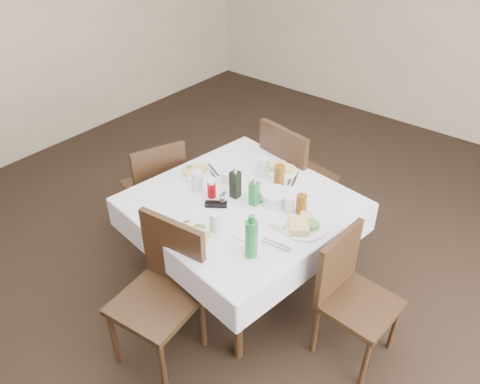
% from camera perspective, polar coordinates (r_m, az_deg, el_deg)
% --- Properties ---
extents(ground_plane, '(7.00, 7.00, 0.00)m').
position_cam_1_polar(ground_plane, '(3.65, -1.06, -11.23)').
color(ground_plane, black).
extents(room_shell, '(6.04, 7.04, 2.80)m').
position_cam_1_polar(room_shell, '(2.70, -1.46, 14.87)').
color(room_shell, '#C0AE97').
rests_on(room_shell, ground).
extents(dining_table, '(1.49, 1.49, 0.76)m').
position_cam_1_polar(dining_table, '(3.23, 0.18, -2.24)').
color(dining_table, black).
rests_on(dining_table, ground).
extents(chair_north, '(0.56, 0.56, 1.01)m').
position_cam_1_polar(chair_north, '(3.85, 6.30, 2.41)').
color(chair_north, black).
rests_on(chair_north, ground).
extents(chair_south, '(0.51, 0.51, 0.97)m').
position_cam_1_polar(chair_south, '(2.93, -9.22, -11.02)').
color(chair_south, black).
rests_on(chair_south, ground).
extents(chair_east, '(0.44, 0.44, 0.88)m').
position_cam_1_polar(chair_east, '(3.01, 13.21, -11.45)').
color(chair_east, black).
rests_on(chair_east, ground).
extents(chair_west, '(0.55, 0.55, 0.91)m').
position_cam_1_polar(chair_west, '(3.84, -10.08, 0.88)').
color(chair_west, black).
rests_on(chair_west, ground).
extents(meal_north, '(0.24, 0.24, 0.05)m').
position_cam_1_polar(meal_north, '(3.50, 4.98, 2.77)').
color(meal_north, white).
rests_on(meal_north, dining_table).
extents(meal_south, '(0.25, 0.25, 0.06)m').
position_cam_1_polar(meal_south, '(2.89, -5.34, -5.15)').
color(meal_south, white).
rests_on(meal_south, dining_table).
extents(meal_east, '(0.29, 0.29, 0.06)m').
position_cam_1_polar(meal_east, '(2.96, 7.72, -4.02)').
color(meal_east, white).
rests_on(meal_east, dining_table).
extents(meal_west, '(0.24, 0.24, 0.05)m').
position_cam_1_polar(meal_west, '(3.48, -5.56, 2.56)').
color(meal_west, white).
rests_on(meal_west, dining_table).
extents(side_plate_a, '(0.15, 0.15, 0.01)m').
position_cam_1_polar(side_plate_a, '(3.50, 0.57, 2.64)').
color(side_plate_a, white).
rests_on(side_plate_a, dining_table).
extents(side_plate_b, '(0.16, 0.16, 0.01)m').
position_cam_1_polar(side_plate_b, '(2.91, 0.82, -4.99)').
color(side_plate_b, white).
rests_on(side_plate_b, dining_table).
extents(water_n, '(0.08, 0.08, 0.14)m').
position_cam_1_polar(water_n, '(3.42, 2.78, 3.06)').
color(water_n, silver).
rests_on(water_n, dining_table).
extents(water_s, '(0.08, 0.08, 0.14)m').
position_cam_1_polar(water_s, '(2.89, -2.97, -3.71)').
color(water_s, silver).
rests_on(water_s, dining_table).
extents(water_e, '(0.06, 0.06, 0.11)m').
position_cam_1_polar(water_e, '(3.07, 6.02, -1.58)').
color(water_e, silver).
rests_on(water_e, dining_table).
extents(water_w, '(0.08, 0.08, 0.14)m').
position_cam_1_polar(water_w, '(3.27, -5.24, 1.36)').
color(water_w, silver).
rests_on(water_w, dining_table).
extents(iced_tea_a, '(0.07, 0.07, 0.15)m').
position_cam_1_polar(iced_tea_a, '(3.32, 4.82, 2.05)').
color(iced_tea_a, brown).
rests_on(iced_tea_a, dining_table).
extents(iced_tea_b, '(0.07, 0.07, 0.14)m').
position_cam_1_polar(iced_tea_b, '(3.05, 7.48, -1.57)').
color(iced_tea_b, brown).
rests_on(iced_tea_b, dining_table).
extents(bread_basket, '(0.22, 0.22, 0.07)m').
position_cam_1_polar(bread_basket, '(3.18, 4.28, -0.56)').
color(bread_basket, silver).
rests_on(bread_basket, dining_table).
extents(oil_cruet_dark, '(0.06, 0.06, 0.25)m').
position_cam_1_polar(oil_cruet_dark, '(3.17, -0.58, 1.08)').
color(oil_cruet_dark, black).
rests_on(oil_cruet_dark, dining_table).
extents(oil_cruet_green, '(0.05, 0.05, 0.22)m').
position_cam_1_polar(oil_cruet_green, '(3.10, 1.72, -0.05)').
color(oil_cruet_green, '#1B702D').
rests_on(oil_cruet_green, dining_table).
extents(ketchup_bottle, '(0.06, 0.06, 0.13)m').
position_cam_1_polar(ketchup_bottle, '(3.20, -3.49, 0.31)').
color(ketchup_bottle, '#9C0008').
rests_on(ketchup_bottle, dining_table).
extents(salt_shaker, '(0.03, 0.03, 0.07)m').
position_cam_1_polar(salt_shaker, '(3.16, -1.94, -0.61)').
color(salt_shaker, white).
rests_on(salt_shaker, dining_table).
extents(pepper_shaker, '(0.03, 0.03, 0.08)m').
position_cam_1_polar(pepper_shaker, '(3.12, -2.18, -1.04)').
color(pepper_shaker, '#423222').
rests_on(pepper_shaker, dining_table).
extents(coffee_mug, '(0.12, 0.12, 0.09)m').
position_cam_1_polar(coffee_mug, '(3.35, -1.61, 1.69)').
color(coffee_mug, white).
rests_on(coffee_mug, dining_table).
extents(sunglasses, '(0.15, 0.13, 0.03)m').
position_cam_1_polar(sunglasses, '(3.13, -2.93, -1.50)').
color(sunglasses, black).
rests_on(sunglasses, dining_table).
extents(green_bottle, '(0.08, 0.08, 0.29)m').
position_cam_1_polar(green_bottle, '(2.69, 1.39, -5.64)').
color(green_bottle, '#1B702D').
rests_on(green_bottle, dining_table).
extents(sugar_caddy, '(0.10, 0.07, 0.05)m').
position_cam_1_polar(sugar_caddy, '(2.95, 4.64, -4.03)').
color(sugar_caddy, white).
rests_on(sugar_caddy, dining_table).
extents(cutlery_n, '(0.12, 0.20, 0.01)m').
position_cam_1_polar(cutlery_n, '(3.43, 6.47, 1.61)').
color(cutlery_n, silver).
rests_on(cutlery_n, dining_table).
extents(cutlery_s, '(0.09, 0.20, 0.01)m').
position_cam_1_polar(cutlery_s, '(2.98, -7.66, -4.36)').
color(cutlery_s, silver).
rests_on(cutlery_s, dining_table).
extents(cutlery_e, '(0.20, 0.07, 0.01)m').
position_cam_1_polar(cutlery_e, '(2.83, 4.43, -6.50)').
color(cutlery_e, silver).
rests_on(cutlery_e, dining_table).
extents(cutlery_w, '(0.20, 0.12, 0.01)m').
position_cam_1_polar(cutlery_w, '(3.50, -3.46, 2.60)').
color(cutlery_w, silver).
rests_on(cutlery_w, dining_table).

